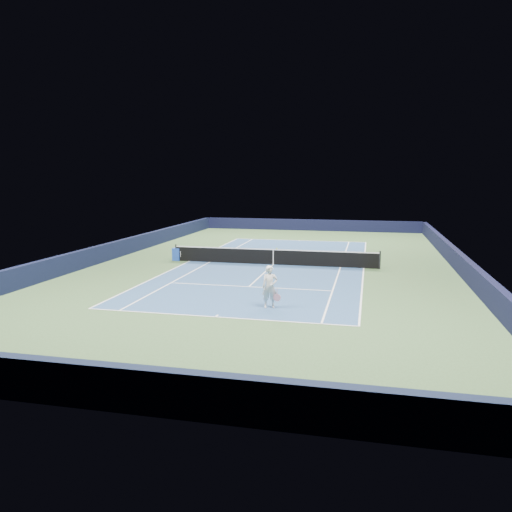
# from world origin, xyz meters

# --- Properties ---
(ground) EXTENTS (40.00, 40.00, 0.00)m
(ground) POSITION_xyz_m (0.00, 0.00, 0.00)
(ground) COLOR #35512C
(ground) RESTS_ON ground
(wall_far) EXTENTS (22.00, 0.35, 1.10)m
(wall_far) POSITION_xyz_m (0.00, 19.82, 0.55)
(wall_far) COLOR black
(wall_far) RESTS_ON ground
(wall_near) EXTENTS (22.00, 0.35, 1.10)m
(wall_near) POSITION_xyz_m (0.00, -19.82, 0.55)
(wall_near) COLOR black
(wall_near) RESTS_ON ground
(wall_right) EXTENTS (0.35, 40.00, 1.10)m
(wall_right) POSITION_xyz_m (10.82, 0.00, 0.55)
(wall_right) COLOR black
(wall_right) RESTS_ON ground
(wall_left) EXTENTS (0.35, 40.00, 1.10)m
(wall_left) POSITION_xyz_m (-10.82, 0.00, 0.55)
(wall_left) COLOR black
(wall_left) RESTS_ON ground
(court_surface) EXTENTS (10.97, 23.77, 0.01)m
(court_surface) POSITION_xyz_m (0.00, 0.00, 0.00)
(court_surface) COLOR navy
(court_surface) RESTS_ON ground
(baseline_far) EXTENTS (10.97, 0.08, 0.00)m
(baseline_far) POSITION_xyz_m (0.00, 11.88, 0.01)
(baseline_far) COLOR white
(baseline_far) RESTS_ON ground
(baseline_near) EXTENTS (10.97, 0.08, 0.00)m
(baseline_near) POSITION_xyz_m (0.00, -11.88, 0.01)
(baseline_near) COLOR white
(baseline_near) RESTS_ON ground
(sideline_doubles_right) EXTENTS (0.08, 23.77, 0.00)m
(sideline_doubles_right) POSITION_xyz_m (5.49, 0.00, 0.01)
(sideline_doubles_right) COLOR white
(sideline_doubles_right) RESTS_ON ground
(sideline_doubles_left) EXTENTS (0.08, 23.77, 0.00)m
(sideline_doubles_left) POSITION_xyz_m (-5.49, 0.00, 0.01)
(sideline_doubles_left) COLOR white
(sideline_doubles_left) RESTS_ON ground
(sideline_singles_right) EXTENTS (0.08, 23.77, 0.00)m
(sideline_singles_right) POSITION_xyz_m (4.12, 0.00, 0.01)
(sideline_singles_right) COLOR white
(sideline_singles_right) RESTS_ON ground
(sideline_singles_left) EXTENTS (0.08, 23.77, 0.00)m
(sideline_singles_left) POSITION_xyz_m (-4.12, 0.00, 0.01)
(sideline_singles_left) COLOR white
(sideline_singles_left) RESTS_ON ground
(service_line_far) EXTENTS (8.23, 0.08, 0.00)m
(service_line_far) POSITION_xyz_m (0.00, 6.40, 0.01)
(service_line_far) COLOR white
(service_line_far) RESTS_ON ground
(service_line_near) EXTENTS (8.23, 0.08, 0.00)m
(service_line_near) POSITION_xyz_m (0.00, -6.40, 0.01)
(service_line_near) COLOR white
(service_line_near) RESTS_ON ground
(center_service_line) EXTENTS (0.08, 12.80, 0.00)m
(center_service_line) POSITION_xyz_m (0.00, 0.00, 0.01)
(center_service_line) COLOR white
(center_service_line) RESTS_ON ground
(center_mark_far) EXTENTS (0.08, 0.30, 0.00)m
(center_mark_far) POSITION_xyz_m (0.00, 11.73, 0.01)
(center_mark_far) COLOR white
(center_mark_far) RESTS_ON ground
(center_mark_near) EXTENTS (0.08, 0.30, 0.00)m
(center_mark_near) POSITION_xyz_m (0.00, -11.73, 0.01)
(center_mark_near) COLOR white
(center_mark_near) RESTS_ON ground
(tennis_net) EXTENTS (12.90, 0.10, 1.07)m
(tennis_net) POSITION_xyz_m (0.00, 0.00, 0.50)
(tennis_net) COLOR black
(tennis_net) RESTS_ON ground
(sponsor_cube) EXTENTS (0.59, 0.49, 0.81)m
(sponsor_cube) POSITION_xyz_m (-6.40, 0.15, 0.41)
(sponsor_cube) COLOR #1E46B8
(sponsor_cube) RESTS_ON ground
(tennis_player) EXTENTS (0.85, 1.34, 2.38)m
(tennis_player) POSITION_xyz_m (1.78, -10.03, 0.89)
(tennis_player) COLOR silver
(tennis_player) RESTS_ON ground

